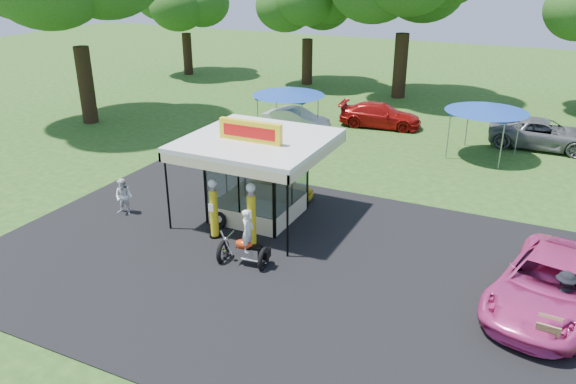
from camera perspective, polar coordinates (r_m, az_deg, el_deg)
name	(u,v)px	position (r m, az deg, el deg)	size (l,w,h in m)	color
ground	(239,287)	(18.52, -4.95, -9.59)	(120.00, 120.00, 0.00)	#264916
asphalt_apron	(268,259)	(20.00, -2.05, -6.80)	(20.00, 14.00, 0.04)	black
gas_station_kiosk	(258,176)	(22.49, -3.09, 1.62)	(5.40, 5.40, 4.18)	white
gas_pump_left	(214,210)	(21.16, -7.55, -1.85)	(0.44, 0.44, 2.38)	black
gas_pump_right	(251,217)	(20.36, -3.73, -2.53)	(0.47, 0.47, 2.51)	black
motorcycle	(246,243)	(19.31, -4.27, -5.21)	(1.88, 1.05, 2.18)	black
spare_tires	(219,219)	(22.32, -6.99, -2.75)	(0.83, 0.56, 0.69)	black
a_frame_sign	(546,338)	(16.85, 24.77, -13.29)	(0.63, 0.58, 1.09)	#593819
kiosk_car	(282,187)	(24.79, -0.59, 0.48)	(1.13, 2.82, 0.96)	yellow
pink_sedan	(549,285)	(18.72, 25.03, -8.56)	(2.74, 5.93, 1.65)	#D53A88
spectator_west	(124,197)	(24.04, -16.35, -0.47)	(0.75, 0.59, 1.55)	white
spectator_east_a	(563,297)	(18.24, 26.14, -9.59)	(1.08, 0.62, 1.67)	black
bg_car_a	(296,119)	(34.67, 0.84, 7.38)	(1.44, 4.12, 1.36)	silver
bg_car_b	(380,115)	(35.86, 9.36, 7.70)	(2.06, 5.08, 1.47)	#9F0E0C
bg_car_d	(543,134)	(34.40, 24.51, 5.39)	(2.66, 5.76, 1.60)	slate
tent_west	(288,91)	(33.08, 0.05, 10.19)	(4.22, 4.22, 2.95)	gray
tent_east	(487,107)	(31.12, 19.57, 8.11)	(4.26, 4.26, 2.98)	gray
oak_far_b	(308,2)	(47.22, 2.04, 18.69)	(8.57, 8.57, 10.22)	black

